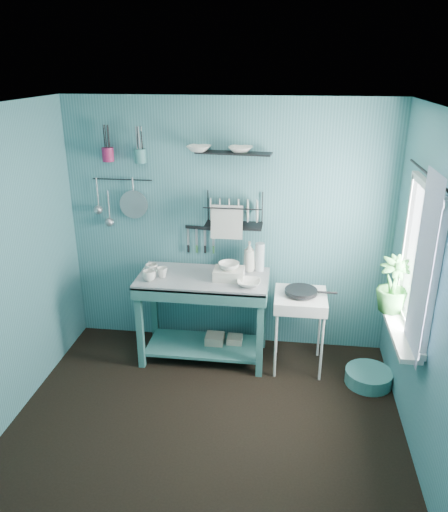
# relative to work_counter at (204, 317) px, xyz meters

# --- Properties ---
(floor) EXTENTS (3.20, 3.20, 0.00)m
(floor) POSITION_rel_work_counter_xyz_m (0.19, -1.11, -0.44)
(floor) COLOR black
(floor) RESTS_ON ground
(ceiling) EXTENTS (3.20, 3.20, 0.00)m
(ceiling) POSITION_rel_work_counter_xyz_m (0.19, -1.11, 2.06)
(ceiling) COLOR silver
(ceiling) RESTS_ON ground
(wall_back) EXTENTS (3.20, 0.00, 3.20)m
(wall_back) POSITION_rel_work_counter_xyz_m (0.19, 0.39, 0.81)
(wall_back) COLOR #3D757D
(wall_back) RESTS_ON ground
(wall_front) EXTENTS (3.20, 0.00, 3.20)m
(wall_front) POSITION_rel_work_counter_xyz_m (0.19, -2.61, 0.81)
(wall_front) COLOR #3D757D
(wall_front) RESTS_ON ground
(wall_right) EXTENTS (0.00, 3.00, 3.00)m
(wall_right) POSITION_rel_work_counter_xyz_m (1.79, -1.11, 0.81)
(wall_right) COLOR #3D757D
(wall_right) RESTS_ON ground
(work_counter) EXTENTS (1.27, 0.69, 0.88)m
(work_counter) POSITION_rel_work_counter_xyz_m (0.00, 0.00, 0.00)
(work_counter) COLOR #36716D
(work_counter) RESTS_ON floor
(mug_left) EXTENTS (0.12, 0.12, 0.10)m
(mug_left) POSITION_rel_work_counter_xyz_m (-0.48, -0.16, 0.49)
(mug_left) COLOR silver
(mug_left) RESTS_ON work_counter
(mug_mid) EXTENTS (0.14, 0.14, 0.09)m
(mug_mid) POSITION_rel_work_counter_xyz_m (-0.38, -0.06, 0.49)
(mug_mid) COLOR silver
(mug_mid) RESTS_ON work_counter
(mug_right) EXTENTS (0.17, 0.17, 0.10)m
(mug_right) POSITION_rel_work_counter_xyz_m (-0.50, 0.00, 0.49)
(mug_right) COLOR silver
(mug_right) RESTS_ON work_counter
(wash_tub) EXTENTS (0.28, 0.22, 0.10)m
(wash_tub) POSITION_rel_work_counter_xyz_m (0.25, -0.02, 0.49)
(wash_tub) COLOR beige
(wash_tub) RESTS_ON work_counter
(tub_bowl) EXTENTS (0.20, 0.19, 0.06)m
(tub_bowl) POSITION_rel_work_counter_xyz_m (0.25, -0.02, 0.57)
(tub_bowl) COLOR silver
(tub_bowl) RESTS_ON wash_tub
(soap_bottle) EXTENTS (0.11, 0.12, 0.30)m
(soap_bottle) POSITION_rel_work_counter_xyz_m (0.42, 0.20, 0.59)
(soap_bottle) COLOR beige
(soap_bottle) RESTS_ON work_counter
(water_bottle) EXTENTS (0.09, 0.09, 0.28)m
(water_bottle) POSITION_rel_work_counter_xyz_m (0.52, 0.22, 0.58)
(water_bottle) COLOR #B3C1C8
(water_bottle) RESTS_ON work_counter
(counter_bowl) EXTENTS (0.22, 0.22, 0.05)m
(counter_bowl) POSITION_rel_work_counter_xyz_m (0.45, -0.15, 0.47)
(counter_bowl) COLOR silver
(counter_bowl) RESTS_ON work_counter
(hotplate_stand) EXTENTS (0.56, 0.56, 0.77)m
(hotplate_stand) POSITION_rel_work_counter_xyz_m (0.93, -0.05, -0.06)
(hotplate_stand) COLOR white
(hotplate_stand) RESTS_ON floor
(frying_pan) EXTENTS (0.30, 0.30, 0.03)m
(frying_pan) POSITION_rel_work_counter_xyz_m (0.93, -0.05, 0.37)
(frying_pan) COLOR black
(frying_pan) RESTS_ON hotplate_stand
(knife_strip) EXTENTS (0.32, 0.06, 0.03)m
(knife_strip) POSITION_rel_work_counter_xyz_m (-0.08, 0.36, 0.80)
(knife_strip) COLOR black
(knife_strip) RESTS_ON wall_back
(dish_rack) EXTENTS (0.55, 0.24, 0.32)m
(dish_rack) POSITION_rel_work_counter_xyz_m (0.26, 0.26, 1.03)
(dish_rack) COLOR black
(dish_rack) RESTS_ON wall_back
(upper_shelf) EXTENTS (0.71, 0.24, 0.01)m
(upper_shelf) POSITION_rel_work_counter_xyz_m (0.25, 0.29, 1.56)
(upper_shelf) COLOR black
(upper_shelf) RESTS_ON wall_back
(shelf_bowl_left) EXTENTS (0.25, 0.25, 0.05)m
(shelf_bowl_left) POSITION_rel_work_counter_xyz_m (-0.07, 0.29, 1.64)
(shelf_bowl_left) COLOR silver
(shelf_bowl_left) RESTS_ON upper_shelf
(shelf_bowl_right) EXTENTS (0.24, 0.24, 0.05)m
(shelf_bowl_right) POSITION_rel_work_counter_xyz_m (0.31, 0.29, 1.63)
(shelf_bowl_right) COLOR silver
(shelf_bowl_right) RESTS_ON upper_shelf
(utensil_cup_magenta) EXTENTS (0.11, 0.11, 0.13)m
(utensil_cup_magenta) POSITION_rel_work_counter_xyz_m (-0.96, 0.31, 1.52)
(utensil_cup_magenta) COLOR #971C4B
(utensil_cup_magenta) RESTS_ON wall_back
(utensil_cup_teal) EXTENTS (0.11, 0.11, 0.13)m
(utensil_cup_teal) POSITION_rel_work_counter_xyz_m (-0.64, 0.31, 1.51)
(utensil_cup_teal) COLOR #3A7A7A
(utensil_cup_teal) RESTS_ON wall_back
(colander) EXTENTS (0.28, 0.03, 0.28)m
(colander) POSITION_rel_work_counter_xyz_m (-0.75, 0.34, 1.03)
(colander) COLOR #A0A2A8
(colander) RESTS_ON wall_back
(ladle_outer) EXTENTS (0.01, 0.01, 0.30)m
(ladle_outer) POSITION_rel_work_counter_xyz_m (-1.11, 0.35, 1.13)
(ladle_outer) COLOR #A0A2A8
(ladle_outer) RESTS_ON wall_back
(ladle_inner) EXTENTS (0.01, 0.01, 0.30)m
(ladle_inner) POSITION_rel_work_counter_xyz_m (-1.01, 0.35, 1.01)
(ladle_inner) COLOR #A0A2A8
(ladle_inner) RESTS_ON wall_back
(hook_rail) EXTENTS (0.60, 0.01, 0.01)m
(hook_rail) POSITION_rel_work_counter_xyz_m (-0.85, 0.36, 1.27)
(hook_rail) COLOR black
(hook_rail) RESTS_ON wall_back
(window_glass) EXTENTS (0.00, 1.10, 1.10)m
(window_glass) POSITION_rel_work_counter_xyz_m (1.77, -0.66, 0.96)
(window_glass) COLOR white
(window_glass) RESTS_ON wall_right
(windowsill) EXTENTS (0.16, 0.95, 0.04)m
(windowsill) POSITION_rel_work_counter_xyz_m (1.69, -0.66, 0.37)
(windowsill) COLOR white
(windowsill) RESTS_ON wall_right
(curtain) EXTENTS (0.00, 1.35, 1.35)m
(curtain) POSITION_rel_work_counter_xyz_m (1.71, -0.96, 1.01)
(curtain) COLOR silver
(curtain) RESTS_ON wall_right
(curtain_rod) EXTENTS (0.02, 1.05, 0.02)m
(curtain_rod) POSITION_rel_work_counter_xyz_m (1.73, -0.66, 1.61)
(curtain_rod) COLOR black
(curtain_rod) RESTS_ON wall_right
(potted_plant) EXTENTS (0.30, 0.30, 0.48)m
(potted_plant) POSITION_rel_work_counter_xyz_m (1.66, -0.39, 0.63)
(potted_plant) COLOR #2A6B2C
(potted_plant) RESTS_ON windowsill
(storage_tin_large) EXTENTS (0.18, 0.18, 0.22)m
(storage_tin_large) POSITION_rel_work_counter_xyz_m (0.10, 0.05, -0.33)
(storage_tin_large) COLOR gray
(storage_tin_large) RESTS_ON floor
(storage_tin_small) EXTENTS (0.15, 0.15, 0.20)m
(storage_tin_small) POSITION_rel_work_counter_xyz_m (0.30, 0.08, -0.34)
(storage_tin_small) COLOR gray
(storage_tin_small) RESTS_ON floor
(floor_basin) EXTENTS (0.43, 0.43, 0.13)m
(floor_basin) POSITION_rel_work_counter_xyz_m (1.58, -0.25, -0.37)
(floor_basin) COLOR teal
(floor_basin) RESTS_ON floor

